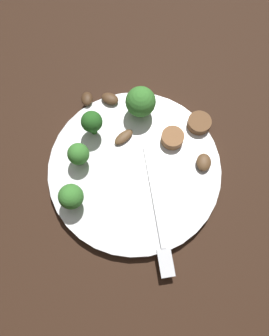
{
  "coord_description": "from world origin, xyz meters",
  "views": [
    {
      "loc": [
        0.15,
        0.04,
        0.46
      ],
      "look_at": [
        0.0,
        0.0,
        0.02
      ],
      "focal_mm": 36.33,
      "sensor_mm": 36.0,
      "label": 1
    }
  ],
  "objects_px": {
    "plate": "(134,170)",
    "fork": "(158,217)",
    "broccoli_floret_1": "(79,154)",
    "mushroom_2": "(204,162)",
    "broccoli_floret_2": "(92,122)",
    "mushroom_5": "(110,99)",
    "sausage_slice_0": "(199,123)",
    "sausage_slice_1": "(172,138)",
    "broccoli_floret_3": "(71,197)",
    "mushroom_0": "(87,99)",
    "mushroom_1": "(124,137)",
    "broccoli_floret_0": "(141,102)"
  },
  "relations": [
    {
      "from": "broccoli_floret_3",
      "to": "sausage_slice_1",
      "type": "relative_size",
      "value": 1.4
    },
    {
      "from": "mushroom_1",
      "to": "mushroom_5",
      "type": "height_order",
      "value": "mushroom_5"
    },
    {
      "from": "mushroom_2",
      "to": "broccoli_floret_1",
      "type": "bearing_deg",
      "value": -77.68
    },
    {
      "from": "plate",
      "to": "mushroom_0",
      "type": "height_order",
      "value": "mushroom_0"
    },
    {
      "from": "mushroom_5",
      "to": "broccoli_floret_3",
      "type": "bearing_deg",
      "value": -2.14
    },
    {
      "from": "fork",
      "to": "sausage_slice_0",
      "type": "relative_size",
      "value": 5.11
    },
    {
      "from": "plate",
      "to": "broccoli_floret_1",
      "type": "height_order",
      "value": "broccoli_floret_1"
    },
    {
      "from": "broccoli_floret_1",
      "to": "plate",
      "type": "bearing_deg",
      "value": 95.67
    },
    {
      "from": "sausage_slice_1",
      "to": "mushroom_1",
      "type": "xyz_separation_m",
      "value": [
        0.01,
        -0.07,
        -0.0
      ]
    },
    {
      "from": "sausage_slice_0",
      "to": "mushroom_2",
      "type": "bearing_deg",
      "value": 16.45
    },
    {
      "from": "mushroom_1",
      "to": "plate",
      "type": "bearing_deg",
      "value": 32.73
    },
    {
      "from": "plate",
      "to": "sausage_slice_0",
      "type": "xyz_separation_m",
      "value": [
        -0.09,
        0.07,
        0.01
      ]
    },
    {
      "from": "broccoli_floret_1",
      "to": "broccoli_floret_2",
      "type": "distance_m",
      "value": 0.05
    },
    {
      "from": "plate",
      "to": "sausage_slice_0",
      "type": "distance_m",
      "value": 0.11
    },
    {
      "from": "sausage_slice_1",
      "to": "mushroom_2",
      "type": "distance_m",
      "value": 0.06
    },
    {
      "from": "mushroom_2",
      "to": "mushroom_1",
      "type": "bearing_deg",
      "value": -95.51
    },
    {
      "from": "broccoli_floret_2",
      "to": "mushroom_5",
      "type": "height_order",
      "value": "broccoli_floret_2"
    },
    {
      "from": "mushroom_1",
      "to": "fork",
      "type": "bearing_deg",
      "value": 35.85
    },
    {
      "from": "sausage_slice_1",
      "to": "mushroom_2",
      "type": "xyz_separation_m",
      "value": [
        0.02,
        0.05,
        -0.0
      ]
    },
    {
      "from": "plate",
      "to": "mushroom_0",
      "type": "relative_size",
      "value": 10.54
    },
    {
      "from": "mushroom_1",
      "to": "broccoli_floret_3",
      "type": "bearing_deg",
      "value": -21.11
    },
    {
      "from": "sausage_slice_1",
      "to": "mushroom_5",
      "type": "distance_m",
      "value": 0.11
    },
    {
      "from": "plate",
      "to": "mushroom_1",
      "type": "bearing_deg",
      "value": -147.27
    },
    {
      "from": "fork",
      "to": "broccoli_floret_1",
      "type": "bearing_deg",
      "value": -136.08
    },
    {
      "from": "fork",
      "to": "broccoli_floret_0",
      "type": "relative_size",
      "value": 3.33
    },
    {
      "from": "sausage_slice_0",
      "to": "mushroom_0",
      "type": "relative_size",
      "value": 1.47
    },
    {
      "from": "sausage_slice_0",
      "to": "sausage_slice_1",
      "type": "height_order",
      "value": "sausage_slice_1"
    },
    {
      "from": "broccoli_floret_1",
      "to": "broccoli_floret_3",
      "type": "height_order",
      "value": "broccoli_floret_3"
    },
    {
      "from": "broccoli_floret_2",
      "to": "mushroom_2",
      "type": "bearing_deg",
      "value": 86.06
    },
    {
      "from": "sausage_slice_1",
      "to": "plate",
      "type": "bearing_deg",
      "value": -37.8
    },
    {
      "from": "broccoli_floret_1",
      "to": "sausage_slice_1",
      "type": "bearing_deg",
      "value": 117.7
    },
    {
      "from": "broccoli_floret_0",
      "to": "mushroom_0",
      "type": "height_order",
      "value": "broccoli_floret_0"
    },
    {
      "from": "mushroom_1",
      "to": "mushroom_2",
      "type": "bearing_deg",
      "value": 84.49
    },
    {
      "from": "broccoli_floret_3",
      "to": "mushroom_2",
      "type": "xyz_separation_m",
      "value": [
        -0.09,
        0.16,
        -0.02
      ]
    },
    {
      "from": "broccoli_floret_1",
      "to": "mushroom_1",
      "type": "distance_m",
      "value": 0.07
    },
    {
      "from": "sausage_slice_0",
      "to": "mushroom_5",
      "type": "height_order",
      "value": "sausage_slice_0"
    },
    {
      "from": "broccoli_floret_2",
      "to": "mushroom_1",
      "type": "bearing_deg",
      "value": 90.25
    },
    {
      "from": "sausage_slice_0",
      "to": "broccoli_floret_3",
      "type": "bearing_deg",
      "value": -42.8
    },
    {
      "from": "broccoli_floret_0",
      "to": "broccoli_floret_3",
      "type": "relative_size",
      "value": 1.15
    },
    {
      "from": "fork",
      "to": "mushroom_0",
      "type": "relative_size",
      "value": 7.49
    },
    {
      "from": "broccoli_floret_1",
      "to": "mushroom_2",
      "type": "relative_size",
      "value": 1.58
    },
    {
      "from": "broccoli_floret_3",
      "to": "mushroom_5",
      "type": "height_order",
      "value": "broccoli_floret_3"
    },
    {
      "from": "broccoli_floret_1",
      "to": "mushroom_2",
      "type": "height_order",
      "value": "broccoli_floret_1"
    },
    {
      "from": "broccoli_floret_0",
      "to": "broccoli_floret_1",
      "type": "height_order",
      "value": "broccoli_floret_0"
    },
    {
      "from": "broccoli_floret_0",
      "to": "broccoli_floret_2",
      "type": "height_order",
      "value": "broccoli_floret_0"
    },
    {
      "from": "plate",
      "to": "fork",
      "type": "height_order",
      "value": "fork"
    },
    {
      "from": "sausage_slice_0",
      "to": "sausage_slice_1",
      "type": "distance_m",
      "value": 0.05
    },
    {
      "from": "broccoli_floret_2",
      "to": "sausage_slice_0",
      "type": "xyz_separation_m",
      "value": [
        -0.05,
        0.14,
        -0.02
      ]
    },
    {
      "from": "broccoli_floret_1",
      "to": "sausage_slice_0",
      "type": "xyz_separation_m",
      "value": [
        -0.09,
        0.15,
        -0.02
      ]
    },
    {
      "from": "broccoli_floret_3",
      "to": "mushroom_0",
      "type": "height_order",
      "value": "broccoli_floret_3"
    }
  ]
}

